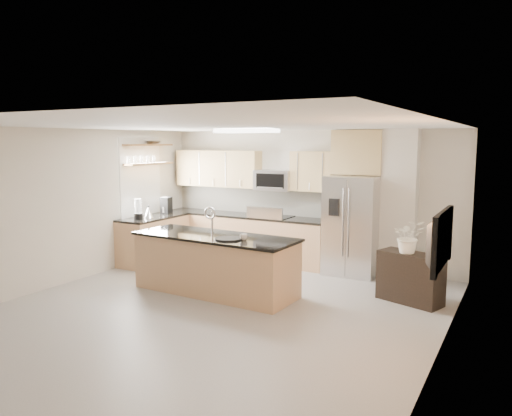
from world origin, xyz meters
The scene contains 26 objects.
floor centered at (0.00, 0.00, 0.00)m, with size 6.50×6.50×0.00m, color gray.
ceiling centered at (0.00, 0.00, 2.60)m, with size 6.00×6.50×0.02m, color silver.
wall_back centered at (0.00, 3.25, 1.30)m, with size 6.00×0.02×2.60m, color beige.
wall_left centered at (-3.00, 0.00, 1.30)m, with size 0.02×6.50×2.60m, color beige.
wall_right centered at (3.00, 0.00, 1.30)m, with size 0.02×6.50×2.60m, color beige.
back_counter centered at (-1.23, 2.93, 0.47)m, with size 3.55×0.66×1.44m.
left_counter centered at (-2.67, 1.85, 0.46)m, with size 0.66×1.50×0.92m.
range centered at (-0.60, 2.92, 0.47)m, with size 0.76×0.64×1.14m.
upper_cabinets centered at (-1.30, 3.09, 1.83)m, with size 3.50×0.33×0.75m.
microwave centered at (-0.60, 3.04, 1.63)m, with size 0.76×0.40×0.40m.
refrigerator centered at (1.06, 2.87, 0.89)m, with size 0.92×0.78×1.78m.
partition_column centered at (1.82, 3.10, 1.30)m, with size 0.60×0.30×2.60m, color beige.
window centered at (-2.98, 1.85, 1.65)m, with size 0.04×1.15×1.65m.
shelf_lower centered at (-2.85, 1.95, 1.95)m, with size 0.30×1.20×0.04m, color brown.
shelf_upper centered at (-2.85, 1.95, 2.32)m, with size 0.30×1.20×0.04m, color brown.
ceiling_fixture centered at (-0.40, 1.60, 2.56)m, with size 1.00×0.50×0.06m, color white.
island centered at (-0.49, 0.75, 0.46)m, with size 2.71×1.09×1.35m.
credenza centered at (2.33, 1.72, 0.38)m, with size 0.94×0.39×0.75m, color black.
cup centered at (0.09, 0.64, 0.97)m, with size 0.12×0.12×0.09m, color white.
platter centered at (-0.13, 0.56, 0.93)m, with size 0.41×0.41×0.02m, color black.
blender centered at (-2.67, 1.43, 1.09)m, with size 0.17×0.17×0.39m.
kettle centered at (-2.62, 1.66, 1.03)m, with size 0.20×0.20×0.25m.
coffee_maker centered at (-2.69, 2.28, 1.08)m, with size 0.22×0.25×0.34m.
bowl centered at (-2.85, 2.12, 2.38)m, with size 0.35×0.35×0.08m, color silver.
flower_vase centered at (2.29, 1.68, 1.13)m, with size 0.68×0.59×0.75m, color white.
television centered at (2.91, -0.20, 1.35)m, with size 1.08×0.14×0.62m, color black.
Camera 1 is at (3.78, -5.70, 2.38)m, focal length 35.00 mm.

